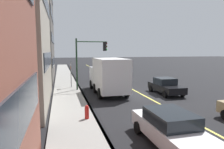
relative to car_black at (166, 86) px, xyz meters
The scene contains 12 objects.
ground 2.35m from the car_black, 86.59° to the left, with size 200.00×200.00×0.00m, color black.
sidewalk_slab 8.76m from the car_black, 89.13° to the left, with size 80.00×2.65×0.15m, color gray.
curb_edge 7.52m from the car_black, 88.98° to the left, with size 80.00×0.16×0.15m, color slate.
lane_stripe_center 2.35m from the car_black, 86.59° to the left, with size 80.00×0.16×0.01m, color #D8CC4C.
building_glass_right 20.60m from the car_black, 47.15° to the left, with size 13.10×8.26×14.30m.
car_black is the anchor object (origin of this frame).
car_silver 10.12m from the car_black, 23.65° to the left, with size 4.25×2.02×1.40m.
car_white 10.48m from the car_black, 151.41° to the left, with size 4.65×1.90×1.48m.
truck_white 5.40m from the car_black, 73.35° to the left, with size 6.70×2.60×3.30m.
traffic_light_mast 7.91m from the car_black, 62.74° to the left, with size 0.28×3.16×5.15m.
street_sign_post 9.62m from the car_black, 60.17° to the left, with size 0.60×0.08×2.77m.
fire_hydrant 9.63m from the car_black, 123.72° to the left, with size 0.24×0.24×0.94m.
Camera 1 is at (-16.41, 7.17, 3.99)m, focal length 31.96 mm.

